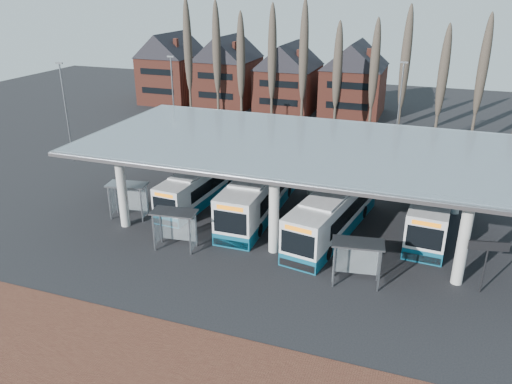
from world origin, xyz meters
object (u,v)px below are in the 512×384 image
(bus_2, at_px, (334,212))
(shelter_0, at_px, (129,192))
(shelter_1, at_px, (175,221))
(bus_3, at_px, (433,206))
(bus_1, at_px, (261,192))
(bus_0, at_px, (200,185))
(shelter_2, at_px, (357,253))

(bus_2, bearing_deg, shelter_0, -160.29)
(shelter_0, xyz_separation_m, shelter_1, (5.91, -3.31, 0.00))
(bus_2, relative_size, bus_3, 1.03)
(bus_1, bearing_deg, shelter_0, -155.60)
(bus_0, relative_size, shelter_0, 3.37)
(bus_1, height_order, shelter_0, bus_1)
(bus_1, distance_m, shelter_1, 8.54)
(bus_3, bearing_deg, shelter_2, -108.92)
(bus_2, xyz_separation_m, shelter_0, (-15.83, -2.76, 0.44))
(shelter_1, bearing_deg, shelter_0, 144.00)
(bus_0, relative_size, bus_2, 0.87)
(bus_1, height_order, shelter_2, bus_1)
(shelter_1, height_order, shelter_2, shelter_2)
(bus_1, height_order, bus_3, bus_1)
(bus_2, bearing_deg, bus_1, 175.10)
(bus_0, relative_size, shelter_1, 3.42)
(bus_0, distance_m, bus_1, 5.63)
(bus_1, bearing_deg, bus_0, 174.92)
(bus_0, height_order, shelter_1, bus_0)
(bus_0, xyz_separation_m, bus_1, (5.61, -0.45, 0.29))
(bus_3, relative_size, shelter_1, 3.85)
(bus_0, distance_m, bus_2, 12.10)
(bus_2, distance_m, bus_3, 7.83)
(shelter_2, bearing_deg, bus_3, 58.55)
(bus_2, relative_size, shelter_1, 3.95)
(shelter_2, bearing_deg, bus_2, 104.55)
(bus_1, distance_m, bus_2, 6.52)
(bus_0, height_order, bus_1, bus_1)
(shelter_1, distance_m, shelter_2, 12.65)
(bus_3, bearing_deg, shelter_1, -146.13)
(shelter_0, bearing_deg, bus_2, 0.60)
(bus_0, distance_m, shelter_2, 16.92)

